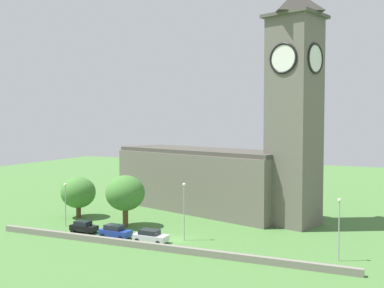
{
  "coord_description": "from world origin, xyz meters",
  "views": [
    {
      "loc": [
        27.27,
        -55.98,
        16.44
      ],
      "look_at": [
        -0.67,
        7.57,
        12.8
      ],
      "focal_mm": 42.86,
      "sensor_mm": 36.0,
      "label": 1
    }
  ],
  "objects": [
    {
      "name": "quay_barrier",
      "position": [
        0.0,
        -5.55,
        0.42
      ],
      "size": [
        49.65,
        0.7,
        0.84
      ],
      "primitive_type": "cube",
      "color": "gray",
      "rests_on": "ground"
    },
    {
      "name": "streetlamp_west_end",
      "position": [
        -18.85,
        0.31,
        4.51
      ],
      "size": [
        0.44,
        0.44,
        6.71
      ],
      "color": "#9EA0A5",
      "rests_on": "ground"
    },
    {
      "name": "tree_riverside_west",
      "position": [
        -21.06,
        6.34,
        4.24
      ],
      "size": [
        5.78,
        5.78,
        6.87
      ],
      "color": "brown",
      "rests_on": "ground"
    },
    {
      "name": "car_white",
      "position": [
        -2.26,
        -2.68,
        0.87
      ],
      "size": [
        4.71,
        2.35,
        1.72
      ],
      "color": "silver",
      "rests_on": "ground"
    },
    {
      "name": "streetlamp_central",
      "position": [
        21.76,
        -0.95,
        4.89
      ],
      "size": [
        0.44,
        0.44,
        7.38
      ],
      "color": "#9EA0A5",
      "rests_on": "ground"
    },
    {
      "name": "ground_plane",
      "position": [
        0.0,
        15.0,
        0.0
      ],
      "size": [
        200.0,
        200.0,
        0.0
      ],
      "primitive_type": "plane",
      "color": "#477538"
    },
    {
      "name": "car_blue",
      "position": [
        -7.86,
        -2.66,
        0.94
      ],
      "size": [
        4.6,
        2.42,
        1.87
      ],
      "color": "#233D9E",
      "rests_on": "ground"
    },
    {
      "name": "car_black",
      "position": [
        -13.87,
        -1.8,
        0.85
      ],
      "size": [
        4.09,
        2.17,
        1.68
      ],
      "color": "black",
      "rests_on": "ground"
    },
    {
      "name": "streetlamp_west_mid",
      "position": [
        1.42,
        0.13,
        5.19
      ],
      "size": [
        0.44,
        0.44,
        7.92
      ],
      "color": "#9EA0A5",
      "rests_on": "ground"
    },
    {
      "name": "tree_by_tower",
      "position": [
        -10.19,
        3.73,
        5.21
      ],
      "size": [
        6.03,
        6.03,
        7.97
      ],
      "color": "brown",
      "rests_on": "ground"
    },
    {
      "name": "church",
      "position": [
        0.49,
        19.59,
        9.21
      ],
      "size": [
        40.54,
        21.43,
        36.2
      ],
      "color": "#666056",
      "rests_on": "ground"
    }
  ]
}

